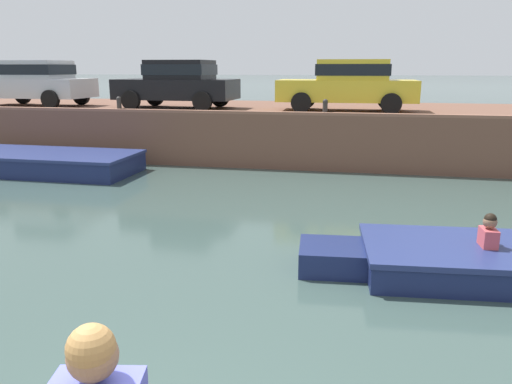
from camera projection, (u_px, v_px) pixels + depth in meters
name	position (u px, v px, depth m)	size (l,w,h in m)	color
ground_plane	(270.00, 239.00, 8.69)	(400.00, 400.00, 0.00)	#384C47
far_quay_wall	(316.00, 131.00, 17.07)	(60.00, 6.00, 1.59)	brown
far_wall_coping	(308.00, 113.00, 14.13)	(60.00, 0.24, 0.08)	brown
boat_moored_west_navy	(31.00, 162.00, 14.21)	(6.64, 2.29, 0.58)	navy
car_leftmost_silver	(36.00, 81.00, 17.25)	(3.93, 2.07, 1.54)	#B7BABC
car_left_inner_black	(178.00, 82.00, 16.24)	(3.91, 2.10, 1.54)	black
car_centre_yellow	(349.00, 83.00, 15.19)	(4.20, 1.98, 1.54)	yellow
mooring_bollard_west	(119.00, 103.00, 15.33)	(0.15, 0.15, 0.45)	#2D2B28
mooring_bollard_mid	(325.00, 106.00, 14.12)	(0.15, 0.15, 0.45)	#2D2B28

